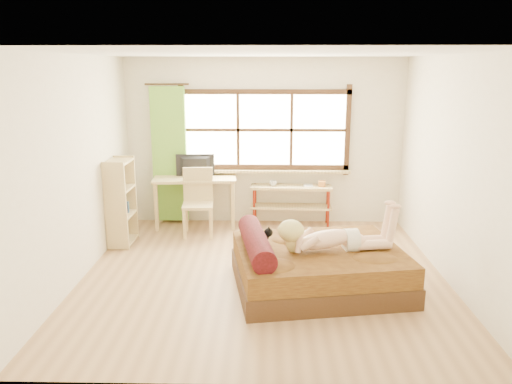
{
  "coord_description": "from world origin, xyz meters",
  "views": [
    {
      "loc": [
        0.04,
        -5.85,
        2.56
      ],
      "look_at": [
        -0.1,
        0.2,
        1.03
      ],
      "focal_mm": 35.0,
      "sensor_mm": 36.0,
      "label": 1
    }
  ],
  "objects_px": {
    "chair": "(198,198)",
    "bookshelf": "(121,202)",
    "kitten": "(258,236)",
    "desk": "(195,184)",
    "pipe_shelf": "(292,196)",
    "bed": "(315,266)",
    "woman": "(334,226)"
  },
  "relations": [
    {
      "from": "chair",
      "to": "bookshelf",
      "type": "distance_m",
      "value": 1.17
    },
    {
      "from": "kitten",
      "to": "desk",
      "type": "xyz_separation_m",
      "value": [
        -1.06,
        2.18,
        0.12
      ]
    },
    {
      "from": "kitten",
      "to": "pipe_shelf",
      "type": "xyz_separation_m",
      "value": [
        0.51,
        2.3,
        -0.12
      ]
    },
    {
      "from": "kitten",
      "to": "bookshelf",
      "type": "xyz_separation_m",
      "value": [
        -2.02,
        1.32,
        0.05
      ]
    },
    {
      "from": "bed",
      "to": "pipe_shelf",
      "type": "relative_size",
      "value": 1.62
    },
    {
      "from": "kitten",
      "to": "pipe_shelf",
      "type": "relative_size",
      "value": 0.22
    },
    {
      "from": "woman",
      "to": "pipe_shelf",
      "type": "height_order",
      "value": "woman"
    },
    {
      "from": "desk",
      "to": "pipe_shelf",
      "type": "distance_m",
      "value": 1.6
    },
    {
      "from": "bed",
      "to": "pipe_shelf",
      "type": "bearing_deg",
      "value": 84.47
    },
    {
      "from": "woman",
      "to": "desk",
      "type": "bearing_deg",
      "value": 120.3
    },
    {
      "from": "desk",
      "to": "bookshelf",
      "type": "height_order",
      "value": "bookshelf"
    },
    {
      "from": "chair",
      "to": "pipe_shelf",
      "type": "height_order",
      "value": "chair"
    },
    {
      "from": "chair",
      "to": "pipe_shelf",
      "type": "distance_m",
      "value": 1.56
    },
    {
      "from": "woman",
      "to": "chair",
      "type": "height_order",
      "value": "woman"
    },
    {
      "from": "kitten",
      "to": "pipe_shelf",
      "type": "height_order",
      "value": "pipe_shelf"
    },
    {
      "from": "bed",
      "to": "chair",
      "type": "relative_size",
      "value": 2.09
    },
    {
      "from": "pipe_shelf",
      "to": "kitten",
      "type": "bearing_deg",
      "value": -99.96
    },
    {
      "from": "bed",
      "to": "pipe_shelf",
      "type": "distance_m",
      "value": 2.43
    },
    {
      "from": "bed",
      "to": "woman",
      "type": "height_order",
      "value": "woman"
    },
    {
      "from": "bed",
      "to": "chair",
      "type": "height_order",
      "value": "chair"
    },
    {
      "from": "kitten",
      "to": "chair",
      "type": "relative_size",
      "value": 0.28
    },
    {
      "from": "pipe_shelf",
      "to": "desk",
      "type": "bearing_deg",
      "value": -173.07
    },
    {
      "from": "chair",
      "to": "desk",
      "type": "bearing_deg",
      "value": 99.84
    },
    {
      "from": "woman",
      "to": "bookshelf",
      "type": "bearing_deg",
      "value": 143.79
    },
    {
      "from": "kitten",
      "to": "desk",
      "type": "distance_m",
      "value": 2.43
    },
    {
      "from": "kitten",
      "to": "pipe_shelf",
      "type": "distance_m",
      "value": 2.36
    },
    {
      "from": "bed",
      "to": "kitten",
      "type": "distance_m",
      "value": 0.76
    },
    {
      "from": "bed",
      "to": "woman",
      "type": "relative_size",
      "value": 1.59
    },
    {
      "from": "desk",
      "to": "pipe_shelf",
      "type": "height_order",
      "value": "desk"
    },
    {
      "from": "bed",
      "to": "kitten",
      "type": "relative_size",
      "value": 7.44
    },
    {
      "from": "desk",
      "to": "pipe_shelf",
      "type": "xyz_separation_m",
      "value": [
        1.57,
        0.12,
        -0.23
      ]
    },
    {
      "from": "kitten",
      "to": "bookshelf",
      "type": "height_order",
      "value": "bookshelf"
    }
  ]
}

